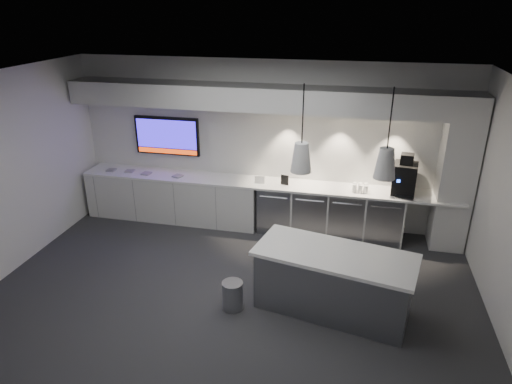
% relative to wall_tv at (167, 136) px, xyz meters
% --- Properties ---
extents(floor, '(7.00, 7.00, 0.00)m').
position_rel_wall_tv_xyz_m(floor, '(1.90, -2.45, -1.56)').
color(floor, '#2D2D30').
rests_on(floor, ground).
extents(ceiling, '(7.00, 7.00, 0.00)m').
position_rel_wall_tv_xyz_m(ceiling, '(1.90, -2.45, 1.44)').
color(ceiling, black).
rests_on(ceiling, wall_back).
extents(wall_back, '(7.00, 0.00, 7.00)m').
position_rel_wall_tv_xyz_m(wall_back, '(1.90, 0.05, -0.06)').
color(wall_back, silver).
rests_on(wall_back, floor).
extents(wall_front, '(7.00, 0.00, 7.00)m').
position_rel_wall_tv_xyz_m(wall_front, '(1.90, -4.95, -0.06)').
color(wall_front, silver).
rests_on(wall_front, floor).
extents(wall_left, '(0.00, 7.00, 7.00)m').
position_rel_wall_tv_xyz_m(wall_left, '(-1.60, -2.45, -0.06)').
color(wall_left, silver).
rests_on(wall_left, floor).
extents(back_counter, '(6.80, 0.65, 0.04)m').
position_rel_wall_tv_xyz_m(back_counter, '(1.90, -0.27, -0.68)').
color(back_counter, white).
rests_on(back_counter, left_base_cabinets).
extents(left_base_cabinets, '(3.30, 0.63, 0.86)m').
position_rel_wall_tv_xyz_m(left_base_cabinets, '(0.15, -0.27, -1.13)').
color(left_base_cabinets, silver).
rests_on(left_base_cabinets, floor).
extents(fridge_unit_a, '(0.60, 0.61, 0.85)m').
position_rel_wall_tv_xyz_m(fridge_unit_a, '(2.15, -0.27, -1.13)').
color(fridge_unit_a, gray).
rests_on(fridge_unit_a, floor).
extents(fridge_unit_b, '(0.60, 0.61, 0.85)m').
position_rel_wall_tv_xyz_m(fridge_unit_b, '(2.78, -0.27, -1.13)').
color(fridge_unit_b, gray).
rests_on(fridge_unit_b, floor).
extents(fridge_unit_c, '(0.60, 0.61, 0.85)m').
position_rel_wall_tv_xyz_m(fridge_unit_c, '(3.41, -0.27, -1.13)').
color(fridge_unit_c, gray).
rests_on(fridge_unit_c, floor).
extents(fridge_unit_d, '(0.60, 0.61, 0.85)m').
position_rel_wall_tv_xyz_m(fridge_unit_d, '(4.04, -0.27, -1.13)').
color(fridge_unit_d, gray).
rests_on(fridge_unit_d, floor).
extents(backsplash, '(4.60, 0.03, 1.30)m').
position_rel_wall_tv_xyz_m(backsplash, '(3.10, 0.03, -0.01)').
color(backsplash, silver).
rests_on(backsplash, wall_back).
extents(soffit, '(6.90, 0.60, 0.40)m').
position_rel_wall_tv_xyz_m(soffit, '(1.90, -0.25, 0.84)').
color(soffit, silver).
rests_on(soffit, wall_back).
extents(column, '(0.55, 0.55, 2.60)m').
position_rel_wall_tv_xyz_m(column, '(5.10, -0.25, -0.26)').
color(column, silver).
rests_on(column, floor).
extents(wall_tv, '(1.25, 0.07, 0.72)m').
position_rel_wall_tv_xyz_m(wall_tv, '(0.00, 0.00, 0.00)').
color(wall_tv, black).
rests_on(wall_tv, wall_back).
extents(island, '(2.21, 1.30, 0.88)m').
position_rel_wall_tv_xyz_m(island, '(3.32, -2.48, -1.12)').
color(island, gray).
rests_on(island, floor).
extents(bin, '(0.31, 0.31, 0.40)m').
position_rel_wall_tv_xyz_m(bin, '(2.00, -2.74, -1.36)').
color(bin, gray).
rests_on(bin, floor).
extents(coffee_machine, '(0.43, 0.59, 0.69)m').
position_rel_wall_tv_xyz_m(coffee_machine, '(4.31, -0.25, -0.38)').
color(coffee_machine, black).
rests_on(coffee_machine, back_counter).
extents(sign_black, '(0.14, 0.05, 0.18)m').
position_rel_wall_tv_xyz_m(sign_black, '(2.30, -0.32, -0.57)').
color(sign_black, black).
rests_on(sign_black, back_counter).
extents(sign_white, '(0.18, 0.04, 0.14)m').
position_rel_wall_tv_xyz_m(sign_white, '(1.86, -0.36, -0.59)').
color(sign_white, white).
rests_on(sign_white, back_counter).
extents(cup_cluster, '(0.26, 0.16, 0.14)m').
position_rel_wall_tv_xyz_m(cup_cluster, '(3.60, -0.36, -0.59)').
color(cup_cluster, white).
rests_on(cup_cluster, back_counter).
extents(tray_a, '(0.17, 0.17, 0.02)m').
position_rel_wall_tv_xyz_m(tray_a, '(-1.05, -0.34, -0.65)').
color(tray_a, gray).
rests_on(tray_a, back_counter).
extents(tray_b, '(0.18, 0.18, 0.02)m').
position_rel_wall_tv_xyz_m(tray_b, '(-0.68, -0.31, -0.65)').
color(tray_b, gray).
rests_on(tray_b, back_counter).
extents(tray_c, '(0.18, 0.18, 0.02)m').
position_rel_wall_tv_xyz_m(tray_c, '(-0.32, -0.36, -0.65)').
color(tray_c, gray).
rests_on(tray_c, back_counter).
extents(tray_d, '(0.20, 0.20, 0.02)m').
position_rel_wall_tv_xyz_m(tray_d, '(0.31, -0.36, -0.65)').
color(tray_d, gray).
rests_on(tray_d, back_counter).
extents(pendant_left, '(0.26, 0.26, 1.07)m').
position_rel_wall_tv_xyz_m(pendant_left, '(2.83, -2.48, 0.59)').
color(pendant_left, silver).
rests_on(pendant_left, ceiling).
extents(pendant_right, '(0.26, 0.26, 1.07)m').
position_rel_wall_tv_xyz_m(pendant_right, '(3.82, -2.48, 0.59)').
color(pendant_right, silver).
rests_on(pendant_right, ceiling).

